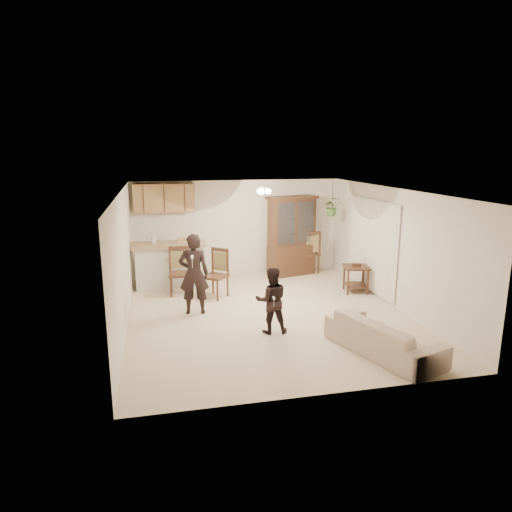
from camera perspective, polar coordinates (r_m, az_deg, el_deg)
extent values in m
plane|color=beige|center=(9.40, 1.35, -7.20)|extent=(6.50, 6.50, 0.00)
cube|color=white|center=(8.85, 1.44, 8.17)|extent=(5.50, 6.50, 0.02)
cube|color=white|center=(12.16, -2.26, 3.57)|extent=(5.50, 0.02, 2.50)
cube|color=white|center=(6.06, 8.80, -6.44)|extent=(5.50, 0.02, 2.50)
cube|color=white|center=(8.81, -16.24, -0.62)|extent=(0.02, 6.50, 2.50)
cube|color=white|center=(10.05, 16.81, 0.99)|extent=(0.02, 6.50, 2.50)
cube|color=silver|center=(11.25, -10.72, -1.33)|extent=(1.60, 0.55, 1.00)
cube|color=tan|center=(11.13, -10.84, 1.41)|extent=(1.75, 0.70, 0.08)
cube|color=olive|center=(11.69, -11.42, 7.14)|extent=(1.50, 0.34, 0.70)
imported|color=#2C6126|center=(11.90, 9.48, 6.11)|extent=(0.43, 0.37, 0.48)
cylinder|color=black|center=(11.86, 9.54, 7.67)|extent=(0.01, 0.01, 0.65)
imported|color=beige|center=(7.81, 15.64, -9.15)|extent=(1.30, 2.01, 0.73)
imported|color=black|center=(9.25, -7.79, -1.80)|extent=(0.71, 0.52, 1.80)
imported|color=black|center=(8.26, 1.95, -5.14)|extent=(0.71, 0.58, 1.35)
cube|color=#3A1E15|center=(12.23, 4.41, -0.43)|extent=(1.31, 0.77, 0.82)
cube|color=#3A1E15|center=(12.03, 4.49, 4.32)|extent=(1.29, 0.71, 1.23)
cube|color=silver|center=(12.03, 4.49, 4.32)|extent=(1.04, 0.27, 1.07)
cube|color=#3A1E15|center=(11.95, 4.54, 7.32)|extent=(1.41, 0.81, 0.06)
cube|color=#3A1E15|center=(10.88, 12.42, -1.37)|extent=(0.67, 0.67, 0.05)
cube|color=#3A1E15|center=(10.99, 12.31, -3.54)|extent=(0.56, 0.56, 0.03)
cube|color=#3A1E15|center=(10.86, 12.44, -1.08)|extent=(0.23, 0.17, 0.07)
cube|color=#3A1E15|center=(10.62, -9.54, -2.25)|extent=(0.51, 0.51, 0.05)
cube|color=#9F894F|center=(10.55, -9.60, -0.71)|extent=(0.36, 0.06, 0.42)
cube|color=#3A1E15|center=(10.49, -9.65, 0.74)|extent=(0.44, 0.07, 0.08)
cube|color=#3A1E15|center=(10.31, -5.15, -2.55)|extent=(0.69, 0.69, 0.05)
cube|color=#9F894F|center=(10.23, -5.18, -0.95)|extent=(0.30, 0.27, 0.42)
cube|color=#3A1E15|center=(10.17, -5.22, 0.56)|extent=(0.36, 0.33, 0.08)
cube|color=#3A1E15|center=(12.47, 6.56, 0.28)|extent=(0.56, 0.56, 0.06)
cube|color=#9F894F|center=(12.40, 6.60, 1.69)|extent=(0.38, 0.08, 0.45)
cube|color=#3A1E15|center=(12.35, 6.63, 3.01)|extent=(0.47, 0.09, 0.09)
cube|color=white|center=(8.79, -7.99, -0.12)|extent=(0.06, 0.15, 0.04)
cube|color=white|center=(7.97, 2.25, -5.27)|extent=(0.04, 0.11, 0.03)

